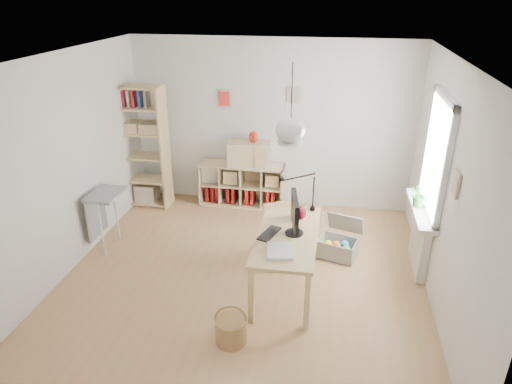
% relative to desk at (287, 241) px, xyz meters
% --- Properties ---
extents(ground, '(4.50, 4.50, 0.00)m').
position_rel_desk_xyz_m(ground, '(-0.55, 0.15, -0.66)').
color(ground, '#A68153').
rests_on(ground, ground).
extents(room_shell, '(4.50, 4.50, 4.50)m').
position_rel_desk_xyz_m(room_shell, '(-0.00, 0.00, 1.34)').
color(room_shell, white).
rests_on(room_shell, ground).
extents(window_unit, '(0.07, 1.16, 1.46)m').
position_rel_desk_xyz_m(window_unit, '(1.68, 0.75, 0.89)').
color(window_unit, white).
rests_on(window_unit, ground).
extents(radiator, '(0.10, 0.80, 0.80)m').
position_rel_desk_xyz_m(radiator, '(1.64, 0.75, -0.26)').
color(radiator, white).
rests_on(radiator, ground).
extents(windowsill, '(0.22, 1.20, 0.06)m').
position_rel_desk_xyz_m(windowsill, '(1.59, 0.75, 0.17)').
color(windowsill, white).
rests_on(windowsill, radiator).
extents(desk, '(0.70, 1.50, 0.75)m').
position_rel_desk_xyz_m(desk, '(0.00, 0.00, 0.00)').
color(desk, '#D9B77D').
rests_on(desk, ground).
extents(cube_shelf, '(1.40, 0.38, 0.72)m').
position_rel_desk_xyz_m(cube_shelf, '(-1.02, 2.23, -0.36)').
color(cube_shelf, '#D3B88B').
rests_on(cube_shelf, ground).
extents(tall_bookshelf, '(0.80, 0.38, 2.00)m').
position_rel_desk_xyz_m(tall_bookshelf, '(-2.59, 1.95, 0.43)').
color(tall_bookshelf, '#D9B77D').
rests_on(tall_bookshelf, ground).
extents(side_table, '(0.40, 0.55, 0.85)m').
position_rel_desk_xyz_m(side_table, '(-2.59, 0.50, 0.01)').
color(side_table, '#9A9A9D').
rests_on(side_table, ground).
extents(chair, '(0.53, 0.53, 0.83)m').
position_rel_desk_xyz_m(chair, '(-0.14, 0.55, -0.19)').
color(chair, '#9A9A9D').
rests_on(chair, ground).
extents(wicker_basket, '(0.33, 0.33, 0.46)m').
position_rel_desk_xyz_m(wicker_basket, '(-0.45, -1.03, -0.51)').
color(wicker_basket, '#9D7947').
rests_on(wicker_basket, ground).
extents(storage_chest, '(0.64, 0.68, 0.53)m').
position_rel_desk_xyz_m(storage_chest, '(0.63, 0.87, -0.48)').
color(storage_chest, silver).
rests_on(storage_chest, ground).
extents(monitor, '(0.21, 0.54, 0.47)m').
position_rel_desk_xyz_m(monitor, '(0.08, 0.02, 0.36)').
color(monitor, black).
rests_on(monitor, desk).
extents(keyboard, '(0.26, 0.40, 0.02)m').
position_rel_desk_xyz_m(keyboard, '(-0.20, -0.04, 0.10)').
color(keyboard, black).
rests_on(keyboard, desk).
extents(task_lamp, '(0.47, 0.17, 0.50)m').
position_rel_desk_xyz_m(task_lamp, '(0.02, 0.61, 0.43)').
color(task_lamp, black).
rests_on(task_lamp, desk).
extents(yarn_ball, '(0.17, 0.17, 0.17)m').
position_rel_desk_xyz_m(yarn_ball, '(0.10, 0.40, 0.18)').
color(yarn_ball, '#520B1A').
rests_on(yarn_ball, desk).
extents(paper_tray, '(0.32, 0.38, 0.03)m').
position_rel_desk_xyz_m(paper_tray, '(-0.03, -0.41, 0.11)').
color(paper_tray, white).
rests_on(paper_tray, desk).
extents(drawer_chest, '(0.71, 0.39, 0.39)m').
position_rel_desk_xyz_m(drawer_chest, '(-0.87, 2.19, 0.26)').
color(drawer_chest, '#D3B88B').
rests_on(drawer_chest, cube_shelf).
extents(red_vase, '(0.15, 0.15, 0.18)m').
position_rel_desk_xyz_m(red_vase, '(-0.80, 2.19, 0.54)').
color(red_vase, maroon).
rests_on(red_vase, drawer_chest).
extents(potted_plant, '(0.35, 0.33, 0.31)m').
position_rel_desk_xyz_m(potted_plant, '(1.57, 0.81, 0.36)').
color(potted_plant, '#2A6C28').
rests_on(potted_plant, windowsill).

